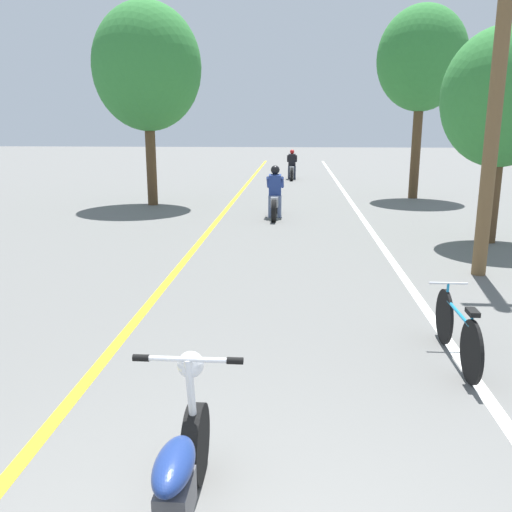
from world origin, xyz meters
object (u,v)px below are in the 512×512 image
object	(u,v)px
bicycle_parked	(457,331)
motorcycle_foreground	(177,487)
motorcycle_rider_far	(292,168)
roadside_tree_left	(147,68)
utility_pole	(495,105)
motorcycle_rider_lead	(275,198)
roadside_tree_right_far	(422,60)
roadside_tree_right_near	(502,99)

from	to	relation	value
bicycle_parked	motorcycle_foreground	bearing A→B (deg)	-131.02
motorcycle_rider_far	roadside_tree_left	bearing A→B (deg)	-117.03
motorcycle_foreground	motorcycle_rider_far	world-z (taller)	motorcycle_rider_far
utility_pole	motorcycle_rider_lead	xyz separation A→B (m)	(-3.80, 5.70, -2.32)
motorcycle_rider_lead	bicycle_parked	world-z (taller)	motorcycle_rider_lead
roadside_tree_left	motorcycle_rider_far	xyz separation A→B (m)	(4.45, 8.72, -3.73)
motorcycle_foreground	roadside_tree_right_far	bearing A→B (deg)	73.73
motorcycle_rider_far	bicycle_parked	world-z (taller)	motorcycle_rider_far
roadside_tree_right_near	motorcycle_rider_lead	xyz separation A→B (m)	(-4.87, 2.95, -2.53)
roadside_tree_right_far	bicycle_parked	world-z (taller)	roadside_tree_right_far
utility_pole	motorcycle_rider_lead	size ratio (longest dim) A/B	2.72
roadside_tree_right_far	motorcycle_rider_far	bearing A→B (deg)	124.09
motorcycle_rider_far	roadside_tree_right_far	bearing A→B (deg)	-55.91
roadside_tree_right_far	motorcycle_foreground	xyz separation A→B (m)	(-4.87, -16.70, -4.26)
roadside_tree_right_far	motorcycle_rider_far	xyz separation A→B (m)	(-4.35, 6.43, -4.14)
roadside_tree_left	roadside_tree_right_near	bearing A→B (deg)	-29.79
roadside_tree_right_near	motorcycle_foreground	bearing A→B (deg)	-118.27
motorcycle_rider_lead	bicycle_parked	size ratio (longest dim) A/B	1.20
roadside_tree_right_near	motorcycle_foreground	distance (m)	10.90
utility_pole	motorcycle_rider_lead	bearing A→B (deg)	123.68
motorcycle_rider_lead	roadside_tree_left	bearing A→B (deg)	152.00
roadside_tree_left	roadside_tree_right_far	bearing A→B (deg)	14.58
roadside_tree_right_far	motorcycle_rider_lead	size ratio (longest dim) A/B	3.14
utility_pole	roadside_tree_right_near	xyz separation A→B (m)	(1.07, 2.75, 0.22)
motorcycle_rider_lead	roadside_tree_right_far	bearing A→B (deg)	43.19
roadside_tree_right_near	bicycle_parked	world-z (taller)	roadside_tree_right_near
roadside_tree_left	bicycle_parked	size ratio (longest dim) A/B	3.65
utility_pole	roadside_tree_right_near	size ratio (longest dim) A/B	1.22
roadside_tree_right_near	bicycle_parked	xyz separation A→B (m)	(-2.50, -6.42, -2.72)
roadside_tree_right_near	roadside_tree_right_far	size ratio (longest dim) A/B	0.71
motorcycle_rider_lead	motorcycle_rider_far	size ratio (longest dim) A/B	0.99
utility_pole	bicycle_parked	xyz separation A→B (m)	(-1.43, -3.68, -2.51)
motorcycle_rider_far	bicycle_parked	size ratio (longest dim) A/B	1.22
motorcycle_rider_lead	bicycle_parked	bearing A→B (deg)	-75.81
roadside_tree_left	motorcycle_rider_lead	xyz separation A→B (m)	(4.06, -2.16, -3.70)
roadside_tree_right_far	roadside_tree_left	world-z (taller)	roadside_tree_right_far
bicycle_parked	motorcycle_rider_lead	bearing A→B (deg)	104.19
roadside_tree_right_near	motorcycle_rider_lead	distance (m)	6.23
motorcycle_rider_lead	motorcycle_rider_far	distance (m)	10.88
utility_pole	roadside_tree_right_near	world-z (taller)	utility_pole
utility_pole	motorcycle_foreground	bearing A→B (deg)	-120.95
roadside_tree_left	motorcycle_foreground	distance (m)	15.42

